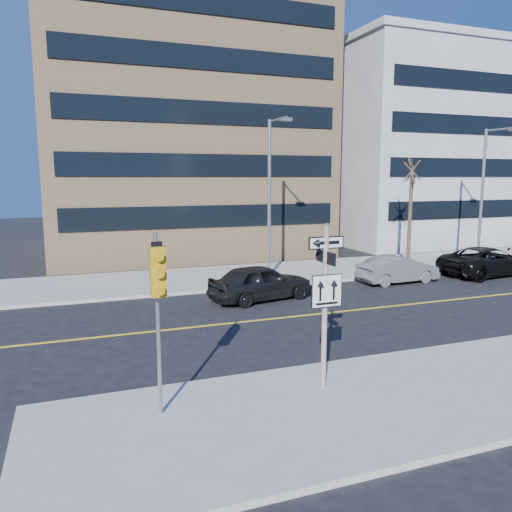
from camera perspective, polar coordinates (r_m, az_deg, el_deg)
name	(u,v)px	position (r m, az deg, el deg)	size (l,w,h in m)	color
ground	(283,359)	(14.98, 3.06, -11.66)	(120.00, 120.00, 0.00)	black
far_sidewalk	(465,260)	(34.68, 22.81, -0.39)	(66.00, 6.00, 0.15)	#A6A49C
road_centerline	(491,296)	(24.95, 25.28, -4.11)	(40.00, 0.14, 0.01)	yellow
sign_pole	(325,297)	(12.10, 7.92, -4.67)	(0.92, 0.92, 4.06)	silver
traffic_signal	(158,287)	(10.55, -11.13, -3.46)	(0.32, 0.45, 4.00)	gray
parked_car_a	(261,282)	(21.63, 0.57, -3.01)	(4.64, 1.87, 1.58)	black
parked_car_b	(398,269)	(26.17, 15.92, -1.48)	(4.21, 1.47, 1.39)	slate
parked_car_c	(488,261)	(29.89, 24.96, -0.54)	(5.62, 2.59, 1.56)	black
streetlight_a	(271,188)	(25.50, 1.74, 7.77)	(0.55, 2.25, 8.00)	gray
streetlight_b	(486,186)	(33.41, 24.76, 7.24)	(0.55, 2.25, 8.00)	gray
street_tree_west	(412,173)	(30.50, 17.40, 9.01)	(1.80, 1.80, 6.35)	#3B2B22
building_brick	(174,127)	(38.79, -9.33, 14.33)	(18.00, 18.00, 18.00)	tan
building_grey_mid	(424,152)	(47.34, 18.67, 11.17)	(20.00, 16.00, 15.00)	#9FA2A4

